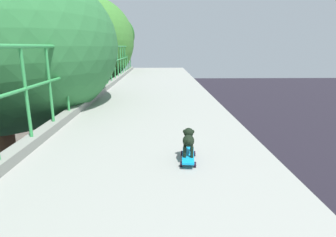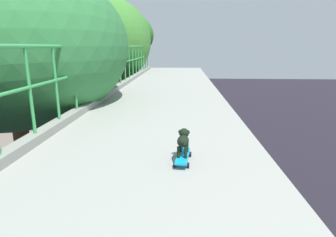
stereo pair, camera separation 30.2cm
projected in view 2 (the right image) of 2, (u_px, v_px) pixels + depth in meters
city_bus at (54, 109)px, 22.82m from camera, size 2.54×11.20×3.10m
roadside_tree_mid at (9, 47)px, 6.65m from camera, size 5.68×5.68×8.76m
roadside_tree_far at (109, 42)px, 15.33m from camera, size 4.65×4.65×9.34m
roadside_tree_farthest at (133, 36)px, 24.02m from camera, size 3.63×3.63×9.39m
toy_skateboard at (183, 156)px, 3.29m from camera, size 0.22×0.53×0.09m
small_dog at (183, 140)px, 3.27m from camera, size 0.16×0.36×0.29m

